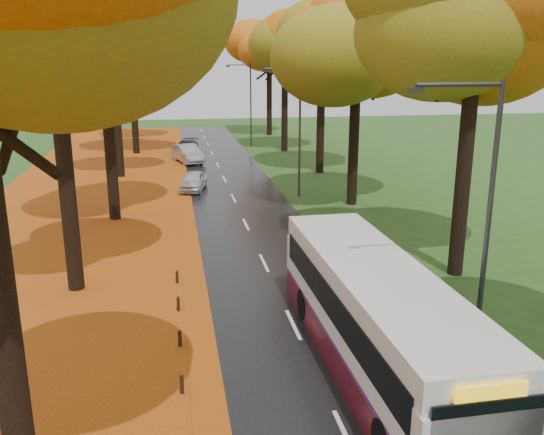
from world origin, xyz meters
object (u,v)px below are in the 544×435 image
object	(u,v)px
streetlamp_far	(248,98)
car_white	(193,181)
car_silver	(188,154)
car_dark	(186,147)
streetlamp_mid	(296,122)
bus	(376,316)
streetlamp_near	(480,213)

from	to	relation	value
streetlamp_far	car_white	world-z (taller)	streetlamp_far
streetlamp_far	car_silver	world-z (taller)	streetlamp_far
car_silver	car_dark	bearing A→B (deg)	73.95
streetlamp_far	car_dark	bearing A→B (deg)	-151.03
streetlamp_mid	car_white	world-z (taller)	streetlamp_mid
streetlamp_mid	car_white	xyz separation A→B (m)	(-6.30, 2.80, -4.06)
streetlamp_mid	car_white	bearing A→B (deg)	156.02
bus	car_white	distance (m)	24.21
bus	streetlamp_far	bearing A→B (deg)	86.27
car_white	car_silver	world-z (taller)	car_silver
streetlamp_far	bus	size ratio (longest dim) A/B	0.70
streetlamp_near	streetlamp_far	size ratio (longest dim) A/B	1.00
streetlamp_far	car_silver	bearing A→B (deg)	-126.46
bus	car_silver	distance (m)	34.78
streetlamp_mid	car_silver	world-z (taller)	streetlamp_mid
streetlamp_far	car_white	bearing A→B (deg)	-108.16
streetlamp_near	streetlamp_mid	size ratio (longest dim) A/B	1.00
streetlamp_far	car_white	xyz separation A→B (m)	(-6.30, -19.20, -4.06)
streetlamp_near	streetlamp_far	world-z (taller)	same
streetlamp_mid	car_white	size ratio (longest dim) A/B	2.23
car_dark	streetlamp_far	bearing A→B (deg)	45.52
car_white	car_silver	distance (m)	10.68
streetlamp_near	streetlamp_mid	world-z (taller)	same
streetlamp_far	car_silver	size ratio (longest dim) A/B	1.77
streetlamp_far	car_silver	xyz separation A→B (m)	(-6.29, -8.52, -3.93)
streetlamp_mid	streetlamp_far	world-z (taller)	same
streetlamp_near	streetlamp_mid	bearing A→B (deg)	90.00
streetlamp_mid	bus	world-z (taller)	streetlamp_mid
streetlamp_mid	car_dark	distance (m)	19.98
car_silver	streetlamp_mid	bearing A→B (deg)	-81.08
streetlamp_mid	bus	xyz separation A→B (m)	(-2.26, -21.05, -3.10)
car_white	car_dark	distance (m)	15.71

